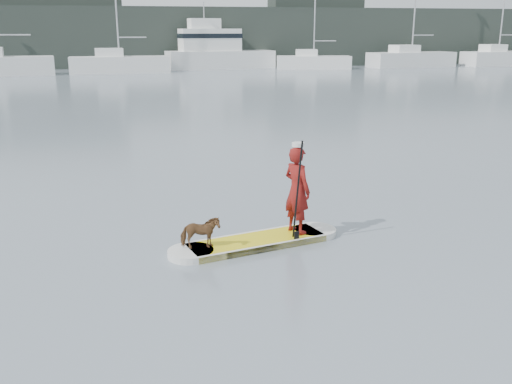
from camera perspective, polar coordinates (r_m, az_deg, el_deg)
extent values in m
plane|color=slate|center=(10.63, -1.76, -4.80)|extent=(140.00, 140.00, 0.00)
cube|color=yellow|center=(10.36, 0.00, -5.01)|extent=(2.62, 1.40, 0.12)
cylinder|color=silver|center=(9.91, -6.55, -6.10)|extent=(0.80, 0.80, 0.12)
cylinder|color=silver|center=(10.93, 5.92, -3.96)|extent=(0.80, 0.80, 0.12)
cube|color=silver|center=(10.67, -0.87, -4.37)|extent=(2.44, 0.68, 0.12)
cube|color=silver|center=(10.05, 0.93, -5.68)|extent=(2.44, 0.68, 0.12)
imported|color=maroon|center=(10.46, 4.13, 0.20)|extent=(0.63, 0.71, 1.63)
cylinder|color=silver|center=(10.26, 4.23, 4.76)|extent=(0.22, 0.22, 0.07)
imported|color=brown|center=(9.85, -5.60, -4.08)|extent=(0.67, 0.31, 0.57)
cylinder|color=black|center=(10.09, 4.17, 0.00)|extent=(0.11, 0.30, 1.89)
cube|color=black|center=(10.37, 4.07, -4.79)|extent=(0.10, 0.04, 0.32)
cube|color=white|center=(54.03, -24.22, 11.41)|extent=(9.03, 4.19, 1.56)
cylinder|color=#B7B7BC|center=(53.89, -23.08, 14.26)|extent=(2.66, 0.52, 0.11)
cube|color=white|center=(53.93, -13.47, 12.28)|extent=(8.85, 3.27, 1.45)
cube|color=white|center=(53.85, -14.49, 13.37)|extent=(2.55, 2.04, 0.72)
cylinder|color=#B7B7BC|center=(53.91, -12.27, 14.88)|extent=(2.48, 0.27, 0.10)
cube|color=white|center=(58.23, 5.77, 12.77)|extent=(7.51, 3.62, 1.26)
cube|color=white|center=(58.11, 5.07, 13.72)|extent=(2.28, 1.98, 0.63)
cylinder|color=#B7B7BC|center=(58.19, 5.92, 17.91)|extent=(0.13, 0.13, 9.19)
cylinder|color=#B7B7BC|center=(58.29, 6.92, 14.78)|extent=(2.14, 0.48, 0.09)
cube|color=white|center=(63.21, 15.26, 12.66)|extent=(9.77, 4.43, 1.50)
cube|color=white|center=(62.60, 14.63, 13.71)|extent=(2.95, 2.39, 0.75)
cylinder|color=#B7B7BC|center=(63.91, 16.38, 14.82)|extent=(2.55, 0.57, 0.11)
cube|color=white|center=(58.62, -3.58, 13.07)|extent=(10.96, 4.76, 1.73)
cube|color=white|center=(58.27, -4.65, 14.93)|extent=(6.15, 3.43, 2.12)
cube|color=white|center=(58.12, -5.21, 16.43)|extent=(3.20, 2.21, 0.96)
cube|color=black|center=(58.26, -4.66, 15.31)|extent=(6.26, 3.51, 0.43)
cylinder|color=#B7B7BC|center=(58.15, -5.25, 17.67)|extent=(0.10, 0.10, 1.54)
cube|color=black|center=(62.83, -10.30, 14.99)|extent=(90.00, 6.00, 6.00)
cube|color=black|center=(64.35, -19.67, 15.70)|extent=(14.00, 4.00, 9.00)
cube|color=black|center=(66.76, 5.89, 16.05)|extent=(10.00, 4.00, 8.00)
cube|color=white|center=(68.47, 23.02, 12.18)|extent=(8.15, 3.80, 1.50)
cube|color=white|center=(67.91, 22.62, 13.16)|extent=(2.44, 2.22, 0.75)
cylinder|color=#B7B7BC|center=(69.26, 24.07, 14.15)|extent=(2.56, 0.45, 0.11)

